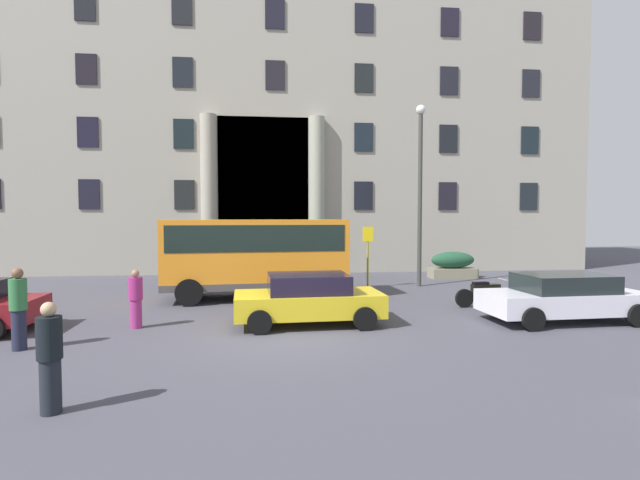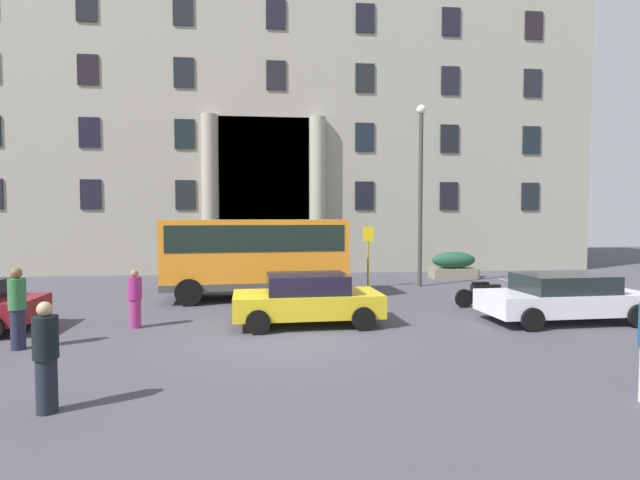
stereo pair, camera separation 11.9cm
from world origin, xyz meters
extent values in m
cube|color=#464550|center=(0.00, 0.00, -0.06)|extent=(80.00, 64.00, 0.12)
cube|color=#A09A8C|center=(0.00, 17.50, 9.20)|extent=(34.36, 9.00, 18.41)
cube|color=black|center=(-0.62, 13.06, 4.02)|extent=(4.61, 0.12, 8.04)
cylinder|color=#A09A89|center=(-3.34, 12.75, 4.02)|extent=(0.82, 0.82, 8.04)
cylinder|color=#9B9F8A|center=(2.10, 12.75, 4.02)|extent=(0.82, 0.82, 8.04)
cube|color=black|center=(-9.16, 12.96, 4.05)|extent=(0.99, 0.08, 1.47)
cube|color=black|center=(-4.58, 12.96, 4.05)|extent=(0.99, 0.08, 1.47)
cube|color=black|center=(4.58, 12.96, 4.05)|extent=(0.99, 0.08, 1.47)
cube|color=black|center=(9.16, 12.96, 4.05)|extent=(0.99, 0.08, 1.47)
cube|color=black|center=(13.74, 12.96, 4.05)|extent=(0.99, 0.08, 1.47)
cube|color=black|center=(-9.16, 12.96, 7.09)|extent=(0.99, 0.08, 1.47)
cube|color=black|center=(-4.58, 12.96, 7.09)|extent=(0.99, 0.08, 1.47)
cube|color=black|center=(4.58, 12.96, 7.09)|extent=(0.99, 0.08, 1.47)
cube|color=black|center=(9.16, 12.96, 7.09)|extent=(0.99, 0.08, 1.47)
cube|color=black|center=(13.74, 12.96, 7.09)|extent=(0.99, 0.08, 1.47)
cube|color=black|center=(-9.16, 12.96, 10.12)|extent=(0.99, 0.08, 1.47)
cube|color=black|center=(-4.58, 12.96, 10.12)|extent=(0.99, 0.08, 1.47)
cube|color=black|center=(0.00, 12.96, 10.12)|extent=(0.99, 0.08, 1.47)
cube|color=black|center=(4.58, 12.96, 10.12)|extent=(0.99, 0.08, 1.47)
cube|color=black|center=(9.16, 12.96, 10.12)|extent=(0.99, 0.08, 1.47)
cube|color=black|center=(13.74, 12.96, 10.12)|extent=(0.99, 0.08, 1.47)
cube|color=black|center=(-9.16, 12.96, 13.16)|extent=(0.99, 0.08, 1.47)
cube|color=black|center=(-4.58, 12.96, 13.16)|extent=(0.99, 0.08, 1.47)
cube|color=black|center=(0.00, 12.96, 13.16)|extent=(0.99, 0.08, 1.47)
cube|color=black|center=(4.58, 12.96, 13.16)|extent=(0.99, 0.08, 1.47)
cube|color=black|center=(9.16, 12.96, 13.16)|extent=(0.99, 0.08, 1.47)
cube|color=black|center=(13.74, 12.96, 13.16)|extent=(0.99, 0.08, 1.47)
cube|color=orange|center=(-0.87, 5.50, 1.64)|extent=(6.58, 2.75, 2.39)
cube|color=black|center=(-0.87, 5.50, 2.21)|extent=(6.20, 2.75, 0.91)
cube|color=black|center=(2.27, 5.75, 2.01)|extent=(0.21, 1.88, 1.14)
cube|color=#4A4544|center=(-0.87, 5.50, 0.57)|extent=(6.59, 2.79, 0.24)
cylinder|color=black|center=(1.28, 6.80, 0.45)|extent=(0.92, 0.35, 0.90)
cylinder|color=black|center=(1.46, 4.56, 0.45)|extent=(0.92, 0.35, 0.90)
cylinder|color=black|center=(-3.20, 6.44, 0.45)|extent=(0.92, 0.35, 0.90)
cylinder|color=black|center=(-3.02, 4.20, 0.45)|extent=(0.92, 0.35, 0.90)
cylinder|color=#9E9C13|center=(3.67, 7.49, 1.24)|extent=(0.08, 0.08, 2.49)
cube|color=yellow|center=(3.67, 7.46, 2.24)|extent=(0.44, 0.03, 0.60)
cube|color=slate|center=(-3.46, 10.13, 0.26)|extent=(1.94, 0.73, 0.52)
ellipsoid|color=#245D35|center=(-3.46, 10.13, 0.91)|extent=(1.86, 0.66, 0.78)
cube|color=slate|center=(1.15, 10.36, 0.24)|extent=(2.00, 0.83, 0.48)
ellipsoid|color=#236537|center=(1.15, 10.36, 1.00)|extent=(1.92, 0.75, 1.05)
cube|color=gray|center=(8.41, 10.25, 0.24)|extent=(2.20, 0.98, 0.47)
ellipsoid|color=#204C32|center=(8.41, 10.25, 0.87)|extent=(2.11, 0.88, 0.79)
cube|color=silver|center=(7.81, 0.67, 0.56)|extent=(4.55, 2.02, 0.58)
cube|color=black|center=(7.81, 0.67, 1.10)|extent=(2.48, 1.72, 0.49)
cylinder|color=black|center=(9.29, 1.65, 0.31)|extent=(0.63, 0.23, 0.62)
cylinder|color=black|center=(9.37, -0.19, 0.31)|extent=(0.63, 0.23, 0.62)
cylinder|color=black|center=(6.26, 1.52, 0.31)|extent=(0.63, 0.23, 0.62)
cylinder|color=black|center=(6.33, -0.32, 0.31)|extent=(0.63, 0.23, 0.62)
cube|color=gold|center=(0.66, 1.08, 0.57)|extent=(4.06, 2.02, 0.61)
cube|color=black|center=(0.66, 1.08, 1.13)|extent=(2.22, 1.71, 0.51)
cylinder|color=black|center=(1.96, 2.06, 0.31)|extent=(0.63, 0.23, 0.62)
cylinder|color=black|center=(2.05, 0.23, 0.31)|extent=(0.63, 0.23, 0.62)
cylinder|color=black|center=(-0.74, 1.93, 0.31)|extent=(0.63, 0.23, 0.62)
cylinder|color=black|center=(-0.65, 0.10, 0.31)|extent=(0.63, 0.23, 0.62)
cylinder|color=black|center=(-7.03, 2.05, 0.31)|extent=(0.63, 0.22, 0.62)
cylinder|color=black|center=(7.38, 3.08, 0.30)|extent=(0.61, 0.14, 0.60)
cylinder|color=black|center=(5.91, 2.98, 0.30)|extent=(0.61, 0.16, 0.60)
cube|color=black|center=(6.64, 3.03, 0.58)|extent=(0.96, 0.30, 0.32)
cube|color=black|center=(6.47, 3.02, 0.76)|extent=(0.53, 0.23, 0.12)
cylinder|color=#A5A5A8|center=(7.26, 3.07, 0.88)|extent=(0.07, 0.55, 0.03)
cylinder|color=#202237|center=(-5.91, -0.72, 0.45)|extent=(0.30, 0.30, 0.89)
cylinder|color=#30703B|center=(-5.91, -0.72, 1.24)|extent=(0.36, 0.36, 0.69)
sphere|color=brown|center=(-5.91, -0.72, 1.70)|extent=(0.24, 0.24, 0.24)
cylinder|color=black|center=(-3.69, -4.41, 0.41)|extent=(0.30, 0.30, 0.83)
cylinder|color=black|center=(-3.69, -4.41, 1.14)|extent=(0.36, 0.36, 0.64)
sphere|color=tan|center=(-3.69, -4.41, 1.57)|extent=(0.22, 0.22, 0.22)
cylinder|color=#9E2D72|center=(-3.91, 1.17, 0.38)|extent=(0.30, 0.30, 0.76)
cylinder|color=#9E276E|center=(-3.91, 1.17, 1.05)|extent=(0.36, 0.36, 0.59)
sphere|color=#9B7057|center=(-3.91, 1.17, 1.45)|extent=(0.20, 0.20, 0.20)
cylinder|color=#3B3C37|center=(5.95, 7.79, 3.61)|extent=(0.18, 0.18, 7.23)
sphere|color=white|center=(5.95, 7.79, 7.41)|extent=(0.40, 0.40, 0.40)
camera|label=1|loc=(-0.45, -11.87, 2.95)|focal=26.96mm
camera|label=2|loc=(-0.34, -11.88, 2.95)|focal=26.96mm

